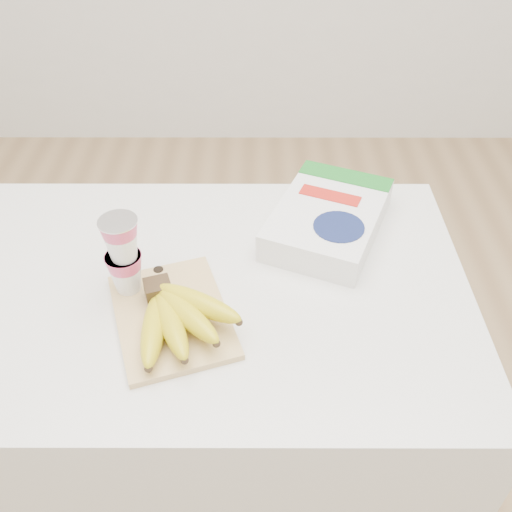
{
  "coord_description": "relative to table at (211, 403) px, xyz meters",
  "views": [
    {
      "loc": [
        0.11,
        -0.81,
        1.58
      ],
      "look_at": [
        0.11,
        0.04,
        0.84
      ],
      "focal_mm": 40.0,
      "sensor_mm": 36.0,
      "label": 1
    }
  ],
  "objects": [
    {
      "name": "table",
      "position": [
        0.0,
        0.0,
        0.0
      ],
      "size": [
        1.06,
        0.71,
        0.8
      ],
      "primitive_type": "cube",
      "color": "white",
      "rests_on": "ground"
    },
    {
      "name": "cutting_board",
      "position": [
        -0.05,
        -0.09,
        0.4
      ],
      "size": [
        0.27,
        0.32,
        0.01
      ],
      "primitive_type": "cube",
      "rotation": [
        0.0,
        0.0,
        0.32
      ],
      "color": "#E5BE7E",
      "rests_on": "table"
    },
    {
      "name": "bananas",
      "position": [
        -0.03,
        -0.12,
        0.44
      ],
      "size": [
        0.2,
        0.22,
        0.07
      ],
      "color": "#382816",
      "rests_on": "cutting_board"
    },
    {
      "name": "yogurt_stack",
      "position": [
        -0.13,
        -0.02,
        0.5
      ],
      "size": [
        0.07,
        0.07,
        0.16
      ],
      "color": "white",
      "rests_on": "cutting_board"
    },
    {
      "name": "cereal_box",
      "position": [
        0.27,
        0.17,
        0.43
      ],
      "size": [
        0.31,
        0.37,
        0.07
      ],
      "rotation": [
        0.0,
        0.0,
        -0.4
      ],
      "color": "silver",
      "rests_on": "table"
    }
  ]
}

